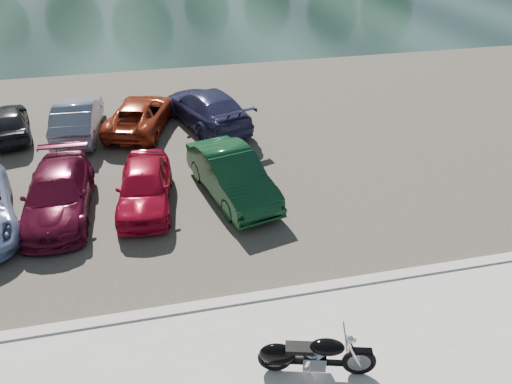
# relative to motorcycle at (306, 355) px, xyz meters

# --- Properties ---
(ground) EXTENTS (200.00, 200.00, 0.00)m
(ground) POSITION_rel_motorcycle_xyz_m (0.70, 0.25, -0.56)
(ground) COLOR #595447
(ground) RESTS_ON ground
(kerb) EXTENTS (60.00, 0.30, 0.14)m
(kerb) POSITION_rel_motorcycle_xyz_m (0.70, 2.25, -0.49)
(kerb) COLOR #B7B3AC
(kerb) RESTS_ON ground
(parking_lot) EXTENTS (60.00, 18.00, 0.04)m
(parking_lot) POSITION_rel_motorcycle_xyz_m (0.70, 11.25, -0.54)
(parking_lot) COLOR #3D3931
(parking_lot) RESTS_ON ground
(motorcycle) EXTENTS (2.28, 0.97, 1.05)m
(motorcycle) POSITION_rel_motorcycle_xyz_m (0.00, 0.00, 0.00)
(motorcycle) COLOR black
(motorcycle) RESTS_ON promenade
(car_3) EXTENTS (1.88, 4.51, 1.30)m
(car_3) POSITION_rel_motorcycle_xyz_m (-5.37, 7.10, 0.13)
(car_3) COLOR #510B22
(car_3) RESTS_ON parking_lot
(car_4) EXTENTS (1.90, 3.99, 1.32)m
(car_4) POSITION_rel_motorcycle_xyz_m (-2.87, 7.01, 0.14)
(car_4) COLOR #A70B26
(car_4) RESTS_ON parking_lot
(car_5) EXTENTS (2.50, 4.57, 1.43)m
(car_5) POSITION_rel_motorcycle_xyz_m (-0.20, 6.98, 0.19)
(car_5) COLOR #103D20
(car_5) RESTS_ON parking_lot
(car_8) EXTENTS (2.24, 3.91, 1.25)m
(car_8) POSITION_rel_motorcycle_xyz_m (-7.85, 13.12, 0.11)
(car_8) COLOR black
(car_8) RESTS_ON parking_lot
(car_9) EXTENTS (1.71, 4.34, 1.41)m
(car_9) POSITION_rel_motorcycle_xyz_m (-5.23, 12.66, 0.18)
(car_9) COLOR slate
(car_9) RESTS_ON parking_lot
(car_10) EXTENTS (3.26, 4.83, 1.23)m
(car_10) POSITION_rel_motorcycle_xyz_m (-2.85, 12.74, 0.09)
(car_10) COLOR #9C321A
(car_10) RESTS_ON parking_lot
(car_11) EXTENTS (3.54, 5.43, 1.46)m
(car_11) POSITION_rel_motorcycle_xyz_m (-0.23, 12.54, 0.21)
(car_11) COLOR navy
(car_11) RESTS_ON parking_lot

